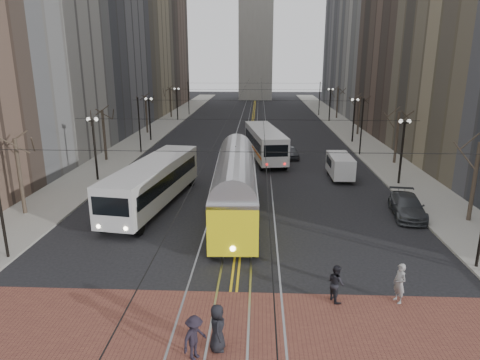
# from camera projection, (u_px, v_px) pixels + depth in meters

# --- Properties ---
(ground) EXTENTS (260.00, 260.00, 0.00)m
(ground) POSITION_uv_depth(u_px,v_px,m) (235.00, 282.00, 21.63)
(ground) COLOR black
(ground) RESTS_ON ground
(sidewalk_left) EXTENTS (5.00, 140.00, 0.15)m
(sidewalk_left) POSITION_uv_depth(u_px,v_px,m) (154.00, 132.00, 65.50)
(sidewalk_left) COLOR gray
(sidewalk_left) RESTS_ON ground
(sidewalk_right) EXTENTS (5.00, 140.00, 0.15)m
(sidewalk_right) POSITION_uv_depth(u_px,v_px,m) (351.00, 133.00, 64.21)
(sidewalk_right) COLOR gray
(sidewalk_right) RESTS_ON ground
(crosswalk_band) EXTENTS (25.00, 6.00, 0.01)m
(crosswalk_band) POSITION_uv_depth(u_px,v_px,m) (229.00, 330.00, 17.78)
(crosswalk_band) COLOR brown
(crosswalk_band) RESTS_ON ground
(streetcar_rails) EXTENTS (4.80, 130.00, 0.02)m
(streetcar_rails) POSITION_uv_depth(u_px,v_px,m) (251.00, 133.00, 64.87)
(streetcar_rails) COLOR gray
(streetcar_rails) RESTS_ON ground
(centre_lines) EXTENTS (0.42, 130.00, 0.01)m
(centre_lines) POSITION_uv_depth(u_px,v_px,m) (251.00, 133.00, 64.87)
(centre_lines) COLOR gold
(centre_lines) RESTS_ON ground
(building_left_mid) EXTENTS (16.00, 20.00, 34.00)m
(building_left_mid) POSITION_uv_depth(u_px,v_px,m) (78.00, 15.00, 62.28)
(building_left_mid) COLOR slate
(building_left_mid) RESTS_ON ground
(building_left_far) EXTENTS (16.00, 20.00, 40.00)m
(building_left_far) POSITION_uv_depth(u_px,v_px,m) (146.00, 18.00, 99.90)
(building_left_far) COLOR brown
(building_left_far) RESTS_ON ground
(building_right_mid) EXTENTS (16.00, 20.00, 34.00)m
(building_right_mid) POSITION_uv_depth(u_px,v_px,m) (434.00, 14.00, 60.09)
(building_right_mid) COLOR brown
(building_right_mid) RESTS_ON ground
(building_right_far) EXTENTS (16.00, 20.00, 40.00)m
(building_right_far) POSITION_uv_depth(u_px,v_px,m) (367.00, 17.00, 97.71)
(building_right_far) COLOR slate
(building_right_far) RESTS_ON ground
(lamp_posts) EXTENTS (27.60, 57.20, 5.60)m
(lamp_posts) POSITION_uv_depth(u_px,v_px,m) (249.00, 133.00, 48.49)
(lamp_posts) COLOR black
(lamp_posts) RESTS_ON ground
(street_trees) EXTENTS (31.68, 53.28, 5.60)m
(street_trees) POSITION_uv_depth(u_px,v_px,m) (250.00, 124.00, 54.74)
(street_trees) COLOR #382D23
(street_trees) RESTS_ON ground
(trolley_wires) EXTENTS (25.96, 120.00, 6.60)m
(trolley_wires) POSITION_uv_depth(u_px,v_px,m) (250.00, 117.00, 54.07)
(trolley_wires) COLOR black
(trolley_wires) RESTS_ON ground
(transit_bus) EXTENTS (4.78, 13.82, 3.39)m
(transit_bus) POSITION_uv_depth(u_px,v_px,m) (153.00, 185.00, 32.40)
(transit_bus) COLOR silver
(transit_bus) RESTS_ON ground
(streetcar) EXTENTS (3.40, 15.34, 3.59)m
(streetcar) POSITION_uv_depth(u_px,v_px,m) (235.00, 191.00, 30.41)
(streetcar) COLOR yellow
(streetcar) RESTS_ON ground
(rear_bus) EXTENTS (4.80, 13.16, 3.36)m
(rear_bus) POSITION_uv_depth(u_px,v_px,m) (265.00, 144.00, 47.90)
(rear_bus) COLOR silver
(rear_bus) RESTS_ON ground
(cargo_van) EXTENTS (1.93, 4.99, 2.21)m
(cargo_van) POSITION_uv_depth(u_px,v_px,m) (340.00, 167.00, 40.09)
(cargo_van) COLOR silver
(cargo_van) RESTS_ON ground
(sedan_grey) EXTENTS (1.92, 4.04, 1.33)m
(sedan_grey) POSITION_uv_depth(u_px,v_px,m) (291.00, 152.00, 48.50)
(sedan_grey) COLOR #45484E
(sedan_grey) RESTS_ON ground
(sedan_parked) EXTENTS (2.70, 5.34, 1.49)m
(sedan_parked) POSITION_uv_depth(u_px,v_px,m) (407.00, 206.00, 30.53)
(sedan_parked) COLOR #3B3E42
(sedan_parked) RESTS_ON ground
(pedestrian_a) EXTENTS (0.68, 0.98, 1.91)m
(pedestrian_a) POSITION_uv_depth(u_px,v_px,m) (217.00, 328.00, 16.35)
(pedestrian_a) COLOR black
(pedestrian_a) RESTS_ON crosswalk_band
(pedestrian_b) EXTENTS (0.66, 0.81, 1.91)m
(pedestrian_b) POSITION_uv_depth(u_px,v_px,m) (400.00, 283.00, 19.59)
(pedestrian_b) COLOR gray
(pedestrian_b) RESTS_ON crosswalk_band
(pedestrian_c) EXTENTS (0.96, 1.06, 1.79)m
(pedestrian_c) POSITION_uv_depth(u_px,v_px,m) (336.00, 283.00, 19.73)
(pedestrian_c) COLOR black
(pedestrian_c) RESTS_ON crosswalk_band
(pedestrian_d) EXTENTS (1.20, 1.32, 1.78)m
(pedestrian_d) POSITION_uv_depth(u_px,v_px,m) (194.00, 338.00, 15.86)
(pedestrian_d) COLOR black
(pedestrian_d) RESTS_ON crosswalk_band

